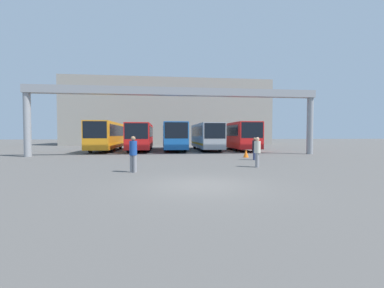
{
  "coord_description": "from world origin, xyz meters",
  "views": [
    {
      "loc": [
        -1.46,
        -9.49,
        1.91
      ],
      "look_at": [
        1.59,
        16.45,
        0.96
      ],
      "focal_mm": 24.0,
      "sensor_mm": 36.0,
      "label": 1
    }
  ],
  "objects": [
    {
      "name": "overhead_gantry",
      "position": [
        0.0,
        14.22,
        5.21
      ],
      "size": [
        26.65,
        0.8,
        6.21
      ],
      "color": "gray",
      "rests_on": "ground"
    },
    {
      "name": "pedestrian_mid_right",
      "position": [
        -2.91,
        3.72,
        0.97
      ],
      "size": [
        0.38,
        0.38,
        1.84
      ],
      "rotation": [
        0.0,
        0.0,
        5.76
      ],
      "color": "gray",
      "rests_on": "ground"
    },
    {
      "name": "bus_slot_1",
      "position": [
        -3.98,
        21.84,
        1.82
      ],
      "size": [
        2.54,
        10.81,
        3.16
      ],
      "color": "red",
      "rests_on": "ground"
    },
    {
      "name": "bus_slot_4",
      "position": [
        7.96,
        22.07,
        1.92
      ],
      "size": [
        2.6,
        11.29,
        3.33
      ],
      "color": "red",
      "rests_on": "ground"
    },
    {
      "name": "pedestrian_near_left",
      "position": [
        4.1,
        4.96,
        0.94
      ],
      "size": [
        0.37,
        0.37,
        1.77
      ],
      "rotation": [
        0.0,
        0.0,
        1.0
      ],
      "color": "gray",
      "rests_on": "ground"
    },
    {
      "name": "pedestrian_near_center",
      "position": [
        5.51,
        9.19,
        0.9
      ],
      "size": [
        0.35,
        0.35,
        1.69
      ],
      "rotation": [
        0.0,
        0.0,
        4.12
      ],
      "color": "navy",
      "rests_on": "ground"
    },
    {
      "name": "building_backdrop",
      "position": [
        0.0,
        42.79,
        6.13
      ],
      "size": [
        38.49,
        12.0,
        12.26
      ],
      "color": "gray",
      "rests_on": "ground"
    },
    {
      "name": "bus_slot_0",
      "position": [
        -7.96,
        21.9,
        1.92
      ],
      "size": [
        2.52,
        10.95,
        3.33
      ],
      "color": "orange",
      "rests_on": "ground"
    },
    {
      "name": "ground_plane",
      "position": [
        0.0,
        0.0,
        0.0
      ],
      "size": [
        200.0,
        200.0,
        0.0
      ],
      "primitive_type": "plane",
      "color": "#514F4C"
    },
    {
      "name": "bus_slot_2",
      "position": [
        0.0,
        22.32,
        1.88
      ],
      "size": [
        2.61,
        11.78,
        3.27
      ],
      "color": "#1959A5",
      "rests_on": "ground"
    },
    {
      "name": "traffic_cone",
      "position": [
        5.58,
        11.38,
        0.33
      ],
      "size": [
        0.45,
        0.45,
        0.67
      ],
      "color": "orange",
      "rests_on": "ground"
    },
    {
      "name": "bus_slot_3",
      "position": [
        3.98,
        21.81,
        1.85
      ],
      "size": [
        2.44,
        10.75,
        3.21
      ],
      "color": "#999EA5",
      "rests_on": "ground"
    }
  ]
}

